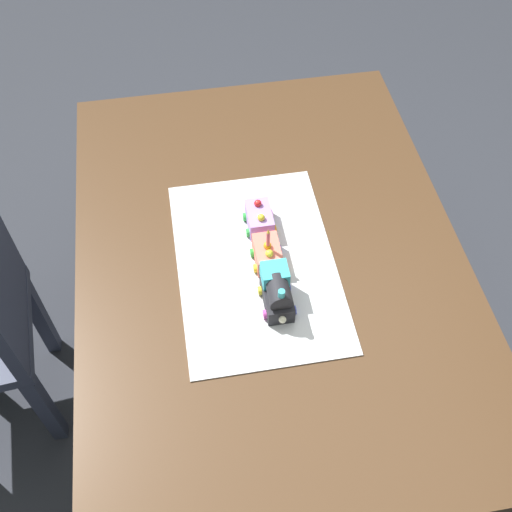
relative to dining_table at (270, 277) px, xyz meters
The scene contains 7 objects.
ground_plane 0.63m from the dining_table, ahead, with size 8.00×8.00×0.00m, color #2D3038.
dining_table is the anchor object (origin of this frame).
cake_board 0.12m from the dining_table, 121.72° to the left, with size 0.60×0.40×0.00m, color silver.
cake_locomotive 0.22m from the dining_table, behind, with size 0.14×0.08×0.12m.
cake_car_hopper_coral 0.14m from the dining_table, 151.40° to the left, with size 0.10×0.08×0.07m.
cake_car_flatbed_lavender 0.17m from the dining_table, ahead, with size 0.10×0.08×0.07m.
birthday_candle 0.21m from the dining_table, 155.99° to the left, with size 0.01×0.01×0.06m.
Camera 1 is at (-0.94, 0.20, 2.00)m, focal length 42.88 mm.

